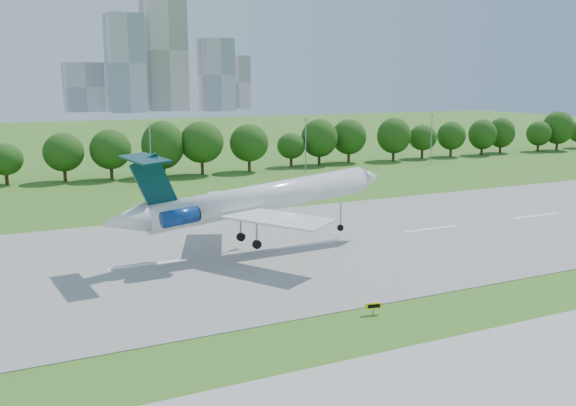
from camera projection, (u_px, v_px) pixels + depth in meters
name	position (u px, v px, depth m)	size (l,w,h in m)	color
ground	(226.00, 346.00, 50.24)	(600.00, 600.00, 0.00)	#37671B
runway	(148.00, 265.00, 72.28)	(400.00, 45.00, 0.08)	gray
tree_line	(65.00, 152.00, 130.20)	(288.40, 8.40, 10.40)	#382314
light_poles	(58.00, 157.00, 120.27)	(175.90, 0.25, 12.19)	gray
skyline	(159.00, 65.00, 432.26)	(127.00, 52.00, 80.00)	#B2B2B7
airliner	(249.00, 199.00, 76.29)	(36.95, 26.75, 11.80)	white
taxi_sign_centre	(373.00, 306.00, 56.92)	(1.50, 0.54, 1.06)	gray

